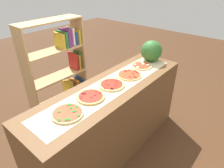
# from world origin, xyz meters

# --- Properties ---
(ground_plane) EXTENTS (12.00, 12.00, 0.00)m
(ground_plane) POSITION_xyz_m (0.00, 0.00, 0.00)
(ground_plane) COLOR #4C2D19
(counter) EXTENTS (2.11, 0.60, 0.94)m
(counter) POSITION_xyz_m (0.00, 0.00, 0.47)
(counter) COLOR brown
(counter) RESTS_ON ground_plane
(parchment_paper) EXTENTS (1.90, 0.37, 0.00)m
(parchment_paper) POSITION_xyz_m (0.00, 0.00, 0.94)
(parchment_paper) COLOR beige
(parchment_paper) RESTS_ON counter
(pizza_spinach_0) EXTENTS (0.28, 0.28, 0.03)m
(pizza_spinach_0) POSITION_xyz_m (-0.63, -0.02, 0.95)
(pizza_spinach_0) COLOR #E5C17F
(pizza_spinach_0) RESTS_ON parchment_paper
(pizza_pepperoni_1) EXTENTS (0.28, 0.28, 0.02)m
(pizza_pepperoni_1) POSITION_xyz_m (-0.32, 0.01, 0.95)
(pizza_pepperoni_1) COLOR tan
(pizza_pepperoni_1) RESTS_ON parchment_paper
(pizza_pepperoni_2) EXTENTS (0.29, 0.29, 0.02)m
(pizza_pepperoni_2) POSITION_xyz_m (-0.00, 0.01, 0.95)
(pizza_pepperoni_2) COLOR #DBB26B
(pizza_pepperoni_2) RESTS_ON parchment_paper
(pizza_pepperoni_3) EXTENTS (0.29, 0.29, 0.02)m
(pizza_pepperoni_3) POSITION_xyz_m (0.32, -0.01, 0.95)
(pizza_pepperoni_3) COLOR #DBB26B
(pizza_pepperoni_3) RESTS_ON parchment_paper
(pizza_mozzarella_4) EXTENTS (0.27, 0.27, 0.02)m
(pizza_mozzarella_4) POSITION_xyz_m (0.63, 0.03, 0.95)
(pizza_mozzarella_4) COLOR #E5C17F
(pizza_mozzarella_4) RESTS_ON parchment_paper
(watermelon) EXTENTS (0.29, 0.29, 0.29)m
(watermelon) POSITION_xyz_m (0.87, 0.03, 1.08)
(watermelon) COLOR #2D6628
(watermelon) RESTS_ON counter
(bookshelf) EXTENTS (0.84, 0.27, 1.52)m
(bookshelf) POSITION_xyz_m (0.05, 0.92, 0.72)
(bookshelf) COLOR tan
(bookshelf) RESTS_ON ground_plane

